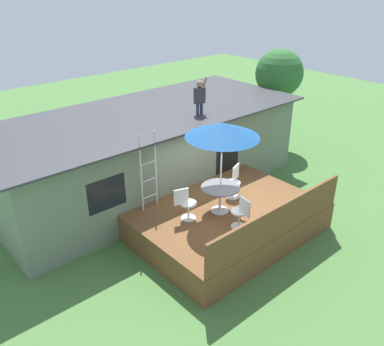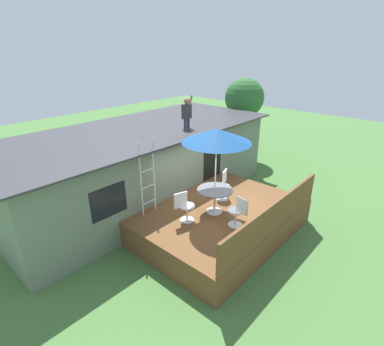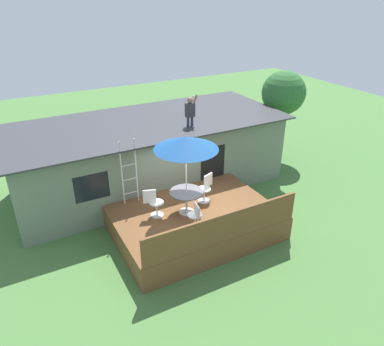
{
  "view_description": "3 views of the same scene",
  "coord_description": "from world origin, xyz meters",
  "views": [
    {
      "loc": [
        -7.12,
        -6.77,
        6.69
      ],
      "look_at": [
        -0.57,
        0.74,
        1.77
      ],
      "focal_mm": 38.4,
      "sensor_mm": 36.0,
      "label": 1
    },
    {
      "loc": [
        -6.47,
        -4.76,
        5.36
      ],
      "look_at": [
        -0.25,
        0.86,
        1.81
      ],
      "focal_mm": 28.07,
      "sensor_mm": 36.0,
      "label": 2
    },
    {
      "loc": [
        -4.73,
        -8.73,
        7.15
      ],
      "look_at": [
        0.28,
        0.58,
        1.79
      ],
      "focal_mm": 34.46,
      "sensor_mm": 36.0,
      "label": 3
    }
  ],
  "objects": [
    {
      "name": "house",
      "position": [
        0.0,
        3.6,
        1.34
      ],
      "size": [
        10.5,
        4.5,
        2.67
      ],
      "color": "slate",
      "rests_on": "ground"
    },
    {
      "name": "patio_chair_right",
      "position": [
        0.64,
        0.32,
        1.26
      ],
      "size": [
        0.6,
        0.44,
        0.92
      ],
      "rotation": [
        0.0,
        0.0,
        -2.77
      ],
      "color": "silver",
      "rests_on": "deck"
    },
    {
      "name": "step_ladder",
      "position": [
        -1.55,
        1.38,
        1.9
      ],
      "size": [
        0.52,
        0.04,
        2.2
      ],
      "color": "silver",
      "rests_on": "deck"
    },
    {
      "name": "deck",
      "position": [
        0.0,
        0.0,
        0.4
      ],
      "size": [
        4.98,
        3.75,
        0.8
      ],
      "primitive_type": "cube",
      "color": "brown",
      "rests_on": "ground"
    },
    {
      "name": "patio_chair_left",
      "position": [
        -1.2,
        0.27,
        1.26
      ],
      "size": [
        0.61,
        0.44,
        0.92
      ],
      "rotation": [
        0.0,
        0.0,
        -0.3
      ],
      "color": "silver",
      "rests_on": "deck"
    },
    {
      "name": "person_figure",
      "position": [
        1.19,
        2.4,
        3.27
      ],
      "size": [
        0.47,
        0.2,
        1.11
      ],
      "color": "#33384C",
      "rests_on": "house"
    },
    {
      "name": "deck_railing",
      "position": [
        0.0,
        -1.83,
        1.25
      ],
      "size": [
        4.88,
        0.08,
        0.9
      ],
      "primitive_type": "cube",
      "color": "brown",
      "rests_on": "deck"
    },
    {
      "name": "backyard_tree",
      "position": [
        6.25,
        3.29,
        2.99
      ],
      "size": [
        1.9,
        1.9,
        3.99
      ],
      "color": "brown",
      "rests_on": "ground"
    },
    {
      "name": "patio_chair_near",
      "position": [
        -0.44,
        -0.98,
        1.26
      ],
      "size": [
        0.44,
        0.62,
        0.92
      ],
      "rotation": [
        0.0,
        0.0,
        1.37
      ],
      "color": "silver",
      "rests_on": "deck"
    },
    {
      "name": "patio_table",
      "position": [
        -0.24,
        -0.03,
        1.39
      ],
      "size": [
        1.04,
        1.04,
        0.74
      ],
      "color": "silver",
      "rests_on": "deck"
    },
    {
      "name": "ground_plane",
      "position": [
        0.0,
        0.0,
        0.0
      ],
      "size": [
        40.0,
        40.0,
        0.0
      ],
      "primitive_type": "plane",
      "color": "#477538"
    },
    {
      "name": "patio_umbrella",
      "position": [
        -0.24,
        -0.03,
        3.15
      ],
      "size": [
        1.9,
        1.9,
        2.54
      ],
      "color": "silver",
      "rests_on": "deck"
    }
  ]
}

